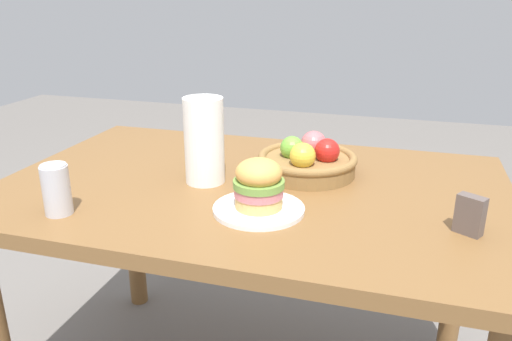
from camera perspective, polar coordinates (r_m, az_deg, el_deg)
The scene contains 7 objects.
dining_table at distance 1.45m, azimuth -0.50°, elevation -5.21°, with size 1.40×0.90×0.75m.
plate at distance 1.23m, azimuth 0.31°, elevation -4.40°, with size 0.23×0.23×0.01m, color white.
sandwich at distance 1.21m, azimuth 0.32°, elevation -1.50°, with size 0.12×0.12×0.12m.
soda_can at distance 1.29m, azimuth -21.71°, elevation -2.02°, with size 0.07×0.07×0.13m.
fruit_basket at distance 1.47m, azimuth 5.88°, elevation 1.17°, with size 0.29×0.29×0.12m.
paper_towel_roll at distance 1.39m, azimuth -5.90°, elevation 3.38°, with size 0.11×0.11×0.24m, color white.
napkin_holder at distance 1.21m, azimuth 23.11°, elevation -4.67°, with size 0.06×0.03×0.09m, color #594C47.
Camera 1 is at (0.39, -1.25, 1.27)m, focal length 35.26 mm.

